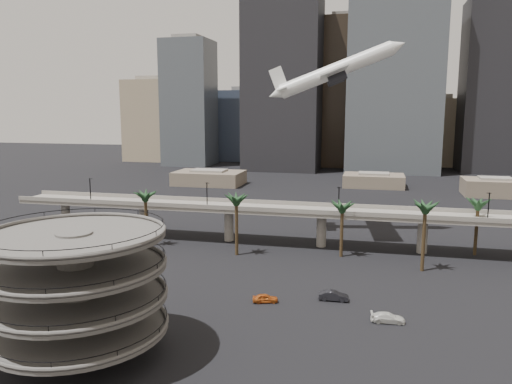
% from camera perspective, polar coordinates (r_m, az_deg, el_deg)
% --- Properties ---
extents(ground, '(700.00, 700.00, 0.00)m').
position_cam_1_polar(ground, '(67.95, -7.66, -17.83)').
color(ground, black).
rests_on(ground, ground).
extents(parking_ramp, '(22.20, 22.20, 17.35)m').
position_cam_1_polar(parking_ramp, '(66.49, -19.79, -9.73)').
color(parking_ramp, '#53504E').
rests_on(parking_ramp, ground).
extents(overpass, '(130.00, 9.30, 14.70)m').
position_cam_1_polar(overpass, '(115.84, 2.10, -2.38)').
color(overpass, gray).
rests_on(overpass, ground).
extents(palm_trees, '(76.40, 18.40, 14.00)m').
position_cam_1_polar(palm_trees, '(105.76, 7.43, -1.41)').
color(palm_trees, '#41311C').
rests_on(palm_trees, ground).
extents(low_buildings, '(135.00, 27.50, 6.80)m').
position_cam_1_polar(low_buildings, '(201.05, 8.97, 1.25)').
color(low_buildings, '#695B4D').
rests_on(low_buildings, ground).
extents(skyline, '(269.00, 86.00, 108.03)m').
position_cam_1_polar(skyline, '(273.49, 12.22, 10.97)').
color(skyline, gray).
rests_on(skyline, ground).
extents(airborne_jet, '(33.45, 30.42, 15.59)m').
position_cam_1_polar(airborne_jet, '(124.60, 9.02, 13.46)').
color(airborne_jet, white).
rests_on(airborne_jet, ground).
extents(car_a, '(4.43, 2.76, 1.41)m').
position_cam_1_polar(car_a, '(82.87, 1.06, -12.04)').
color(car_a, '#BE571B').
rests_on(car_a, ground).
extents(car_b, '(4.96, 1.92, 1.61)m').
position_cam_1_polar(car_b, '(84.51, 8.86, -11.64)').
color(car_b, black).
rests_on(car_b, ground).
extents(car_c, '(5.14, 2.47, 1.44)m').
position_cam_1_polar(car_c, '(78.18, 14.83, -13.71)').
color(car_c, silver).
rests_on(car_c, ground).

